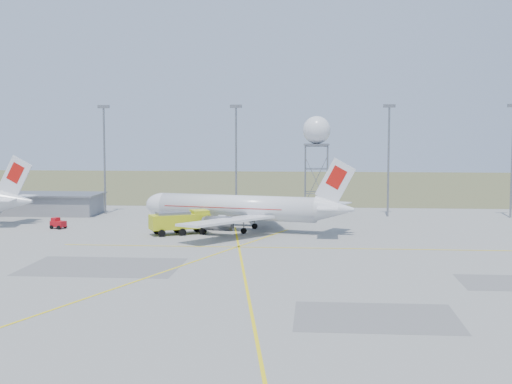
# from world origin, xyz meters

# --- Properties ---
(ground) EXTENTS (400.00, 400.00, 0.00)m
(ground) POSITION_xyz_m (0.00, 0.00, 0.00)
(ground) COLOR #A0A09B
(ground) RESTS_ON ground
(grass_strip) EXTENTS (400.00, 120.00, 0.03)m
(grass_strip) POSITION_xyz_m (0.00, 140.00, 0.01)
(grass_strip) COLOR #555E33
(grass_strip) RESTS_ON ground
(building_grey) EXTENTS (19.00, 10.00, 3.90)m
(building_grey) POSITION_xyz_m (-45.00, 64.00, 1.97)
(building_grey) COLOR gray
(building_grey) RESTS_ON ground
(mast_a) EXTENTS (2.20, 0.50, 20.50)m
(mast_a) POSITION_xyz_m (-35.00, 66.00, 12.07)
(mast_a) COLOR slate
(mast_a) RESTS_ON ground
(mast_b) EXTENTS (2.20, 0.50, 20.50)m
(mast_b) POSITION_xyz_m (-10.00, 66.00, 12.07)
(mast_b) COLOR slate
(mast_b) RESTS_ON ground
(mast_c) EXTENTS (2.20, 0.50, 20.50)m
(mast_c) POSITION_xyz_m (18.00, 66.00, 12.07)
(mast_c) COLOR slate
(mast_c) RESTS_ON ground
(mast_d) EXTENTS (2.20, 0.50, 20.50)m
(mast_d) POSITION_xyz_m (40.00, 66.00, 12.07)
(mast_d) COLOR slate
(mast_d) RESTS_ON ground
(airliner_main) EXTENTS (34.34, 32.77, 11.77)m
(airliner_main) POSITION_xyz_m (-6.92, 45.38, 3.61)
(airliner_main) COLOR silver
(airliner_main) RESTS_ON ground
(radar_tower) EXTENTS (5.08, 5.08, 18.38)m
(radar_tower) POSITION_xyz_m (4.89, 65.44, 10.31)
(radar_tower) COLOR slate
(radar_tower) RESTS_ON ground
(fire_truck) EXTENTS (9.39, 6.74, 3.60)m
(fire_truck) POSITION_xyz_m (-15.68, 41.06, 1.73)
(fire_truck) COLOR #BFC617
(fire_truck) RESTS_ON ground
(baggage_tug) EXTENTS (2.66, 2.43, 1.78)m
(baggage_tug) POSITION_xyz_m (-36.64, 45.38, 0.67)
(baggage_tug) COLOR #AB0C14
(baggage_tug) RESTS_ON ground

